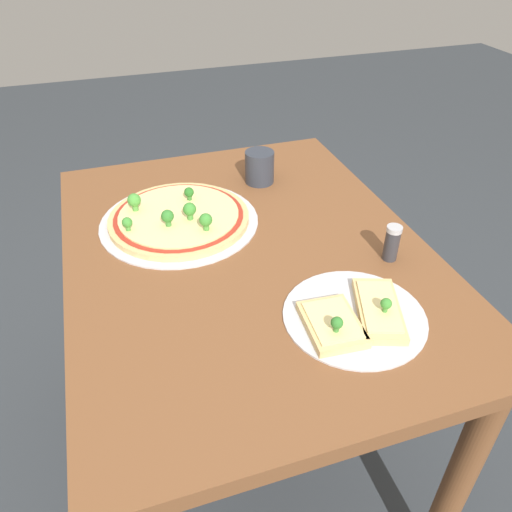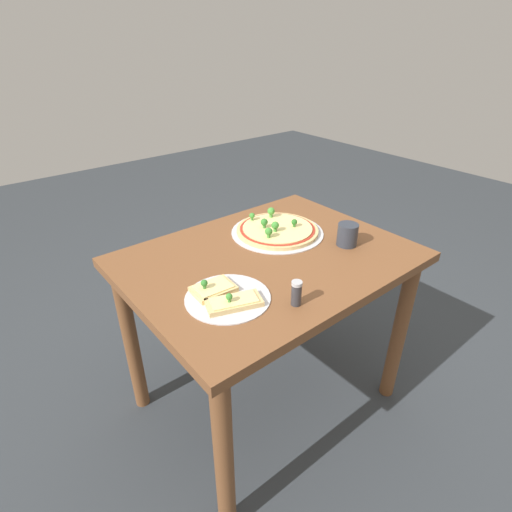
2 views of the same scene
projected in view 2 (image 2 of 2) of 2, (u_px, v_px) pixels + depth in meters
The scene contains 6 objects.
ground_plane at pixel (266, 396), 1.84m from camera, with size 8.00×8.00×0.00m, color #33383D.
dining_table at pixel (268, 282), 1.53m from camera, with size 1.03×0.78×0.75m.
pizza_tray_whole at pixel (277, 230), 1.63m from camera, with size 0.38×0.38×0.07m.
pizza_tray_slice at pixel (225, 296), 1.23m from camera, with size 0.27×0.27×0.05m.
drinking_cup at pixel (347, 235), 1.52m from camera, with size 0.08×0.08×0.09m, color #2D333D.
condiment_shaker at pixel (296, 293), 1.19m from camera, with size 0.03×0.03×0.08m.
Camera 2 is at (-0.85, -0.96, 1.47)m, focal length 28.00 mm.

